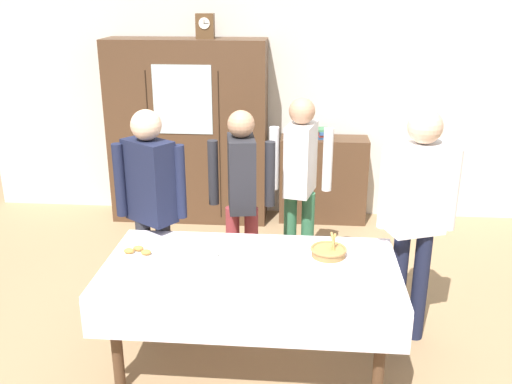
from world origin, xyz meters
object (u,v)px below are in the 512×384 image
at_px(wall_cabinet, 188,132).
at_px(pastry_plate, 137,254).
at_px(dining_table, 250,281).
at_px(tea_cup_near_left, 247,267).
at_px(person_behind_table_right, 417,206).
at_px(spoon_far_left, 182,247).
at_px(person_behind_table_left, 242,188).
at_px(tea_cup_front_edge, 281,280).
at_px(bread_basket, 329,251).
at_px(book_stack, 325,133).
at_px(person_by_cabinet, 151,197).
at_px(mantel_clock, 205,26).
at_px(person_near_right_end, 300,173).
at_px(spoon_near_left, 365,257).
at_px(tea_cup_mid_left, 213,253).
at_px(bookshelf_low, 323,179).

height_order(wall_cabinet, pastry_plate, wall_cabinet).
bearing_deg(dining_table, wall_cabinet, 109.16).
relative_size(tea_cup_near_left, person_behind_table_right, 0.08).
bearing_deg(spoon_far_left, person_behind_table_left, 64.79).
bearing_deg(tea_cup_front_edge, person_behind_table_left, 107.30).
distance_m(bread_basket, pastry_plate, 1.26).
relative_size(tea_cup_near_left, bread_basket, 0.54).
distance_m(book_stack, tea_cup_near_left, 2.75).
bearing_deg(person_by_cabinet, bread_basket, -15.89).
bearing_deg(person_by_cabinet, person_behind_table_right, -4.12).
height_order(dining_table, mantel_clock, mantel_clock).
xyz_separation_m(tea_cup_front_edge, person_near_right_end, (0.09, 1.49, 0.19)).
xyz_separation_m(wall_cabinet, person_near_right_end, (1.20, -1.30, -0.01)).
bearing_deg(spoon_near_left, tea_cup_mid_left, -175.27).
bearing_deg(pastry_plate, spoon_far_left, 28.38).
relative_size(wall_cabinet, spoon_near_left, 16.17).
bearing_deg(person_near_right_end, spoon_near_left, -67.84).
bearing_deg(pastry_plate, bookshelf_low, 63.02).
relative_size(dining_table, spoon_near_left, 15.76).
height_order(book_stack, tea_cup_front_edge, book_stack).
xyz_separation_m(tea_cup_front_edge, tea_cup_near_left, (-0.21, 0.15, -0.00)).
distance_m(wall_cabinet, spoon_far_left, 2.39).
bearing_deg(mantel_clock, pastry_plate, -91.55).
xyz_separation_m(tea_cup_front_edge, pastry_plate, (-0.96, 0.30, -0.02)).
height_order(wall_cabinet, tea_cup_near_left, wall_cabinet).
bearing_deg(tea_cup_front_edge, book_stack, 83.24).
xyz_separation_m(mantel_clock, bookshelf_low, (1.23, 0.05, -1.59)).
bearing_deg(dining_table, pastry_plate, 172.31).
height_order(bread_basket, person_behind_table_left, person_behind_table_left).
xyz_separation_m(person_by_cabinet, person_behind_table_right, (1.86, -0.13, 0.04)).
bearing_deg(wall_cabinet, tea_cup_mid_left, -75.37).
relative_size(tea_cup_near_left, person_behind_table_left, 0.08).
bearing_deg(person_behind_table_right, spoon_near_left, -147.00).
bearing_deg(tea_cup_mid_left, person_behind_table_right, 12.91).
xyz_separation_m(spoon_far_left, person_near_right_end, (0.79, 1.05, 0.22)).
height_order(pastry_plate, person_behind_table_left, person_behind_table_left).
height_order(book_stack, person_behind_table_right, person_behind_table_right).
distance_m(dining_table, bookshelf_low, 2.70).
relative_size(wall_cabinet, book_stack, 9.41).
xyz_separation_m(bookshelf_low, bread_basket, (-0.04, -2.43, 0.31)).
bearing_deg(person_by_cabinet, spoon_far_left, -48.69).
xyz_separation_m(bookshelf_low, pastry_plate, (-1.29, -2.54, 0.29)).
height_order(wall_cabinet, person_near_right_end, wall_cabinet).
height_order(dining_table, spoon_far_left, spoon_far_left).
height_order(bookshelf_low, person_behind_table_left, person_behind_table_left).
distance_m(bookshelf_low, spoon_far_left, 2.62).
height_order(tea_cup_front_edge, tea_cup_mid_left, same).
xyz_separation_m(person_near_right_end, person_by_cabinet, (-1.07, -0.73, 0.02)).
distance_m(bookshelf_low, pastry_plate, 2.86).
xyz_separation_m(bookshelf_low, person_by_cabinet, (-1.31, -2.07, 0.52)).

